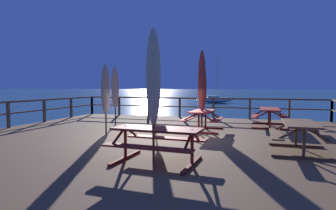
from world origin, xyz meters
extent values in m
plane|color=#2D5B6B|center=(0.00, 0.00, 0.00)|extent=(600.00, 600.00, 0.00)
cube|color=brown|center=(0.00, 0.00, 0.43)|extent=(13.35, 12.42, 0.85)
cube|color=brown|center=(0.00, 6.06, 1.90)|extent=(13.05, 0.09, 0.08)
cube|color=brown|center=(0.00, 6.06, 1.43)|extent=(13.05, 0.07, 0.06)
cube|color=brown|center=(-6.52, 6.06, 1.38)|extent=(0.10, 0.10, 1.05)
cube|color=brown|center=(-4.66, 6.06, 1.38)|extent=(0.10, 0.10, 1.05)
cube|color=brown|center=(-2.80, 6.06, 1.38)|extent=(0.10, 0.10, 1.05)
cube|color=brown|center=(-0.93, 6.06, 1.38)|extent=(0.10, 0.10, 1.05)
cube|color=brown|center=(0.93, 6.06, 1.38)|extent=(0.10, 0.10, 1.05)
cube|color=brown|center=(2.80, 6.06, 1.38)|extent=(0.10, 0.10, 1.05)
cube|color=brown|center=(4.66, 6.06, 1.38)|extent=(0.10, 0.10, 1.05)
cube|color=brown|center=(6.52, 6.06, 1.38)|extent=(0.10, 0.10, 1.05)
cube|color=brown|center=(-6.52, 0.00, 1.90)|extent=(0.09, 12.12, 0.08)
cube|color=brown|center=(-6.52, 0.00, 1.43)|extent=(0.07, 12.12, 0.06)
cube|color=brown|center=(-6.52, 0.00, 1.38)|extent=(0.10, 0.10, 1.05)
cube|color=brown|center=(-6.52, 2.02, 1.38)|extent=(0.10, 0.10, 1.05)
cube|color=brown|center=(-6.52, 4.04, 1.38)|extent=(0.10, 0.10, 1.05)
cube|color=brown|center=(-6.52, 6.06, 1.38)|extent=(0.10, 0.10, 1.05)
cube|color=brown|center=(6.52, 6.06, 1.38)|extent=(0.10, 0.10, 1.05)
cube|color=maroon|center=(1.14, 1.65, 1.59)|extent=(0.79, 1.66, 0.05)
cube|color=maroon|center=(1.70, 1.64, 1.29)|extent=(0.31, 1.66, 0.04)
cube|color=maroon|center=(0.58, 1.66, 1.29)|extent=(0.31, 1.66, 0.04)
cube|color=maroon|center=(1.13, 1.01, 0.88)|extent=(1.40, 0.11, 0.06)
cylinder|color=maroon|center=(1.13, 1.01, 1.22)|extent=(0.07, 0.07, 0.74)
cylinder|color=maroon|center=(1.41, 1.00, 1.44)|extent=(0.63, 0.07, 0.37)
cylinder|color=maroon|center=(0.85, 1.01, 1.44)|extent=(0.63, 0.07, 0.37)
cube|color=maroon|center=(1.16, 2.30, 0.88)|extent=(1.40, 0.11, 0.06)
cylinder|color=maroon|center=(1.16, 2.30, 1.22)|extent=(0.07, 0.07, 0.74)
cylinder|color=maroon|center=(1.44, 2.29, 1.44)|extent=(0.63, 0.07, 0.37)
cylinder|color=maroon|center=(0.88, 2.30, 1.44)|extent=(0.63, 0.07, 0.37)
cube|color=maroon|center=(1.01, -3.06, 1.59)|extent=(1.99, 0.86, 0.05)
cube|color=maroon|center=(0.98, -3.62, 1.29)|extent=(1.96, 0.38, 0.04)
cube|color=maroon|center=(1.04, -2.50, 1.29)|extent=(1.96, 0.38, 0.04)
cube|color=maroon|center=(0.21, -3.02, 0.88)|extent=(0.15, 1.40, 0.06)
cylinder|color=maroon|center=(0.21, -3.02, 1.22)|extent=(0.07, 0.07, 0.74)
cylinder|color=maroon|center=(0.20, -3.30, 1.44)|extent=(0.09, 0.63, 0.37)
cylinder|color=maroon|center=(0.23, -2.74, 1.44)|extent=(0.09, 0.63, 0.37)
cube|color=maroon|center=(1.80, -3.10, 0.88)|extent=(0.15, 1.40, 0.06)
cylinder|color=maroon|center=(1.80, -3.10, 1.22)|extent=(0.07, 0.07, 0.74)
cylinder|color=maroon|center=(1.79, -3.38, 1.44)|extent=(0.09, 0.63, 0.37)
cylinder|color=maroon|center=(1.82, -2.82, 1.44)|extent=(0.09, 0.63, 0.37)
cube|color=maroon|center=(3.63, 3.55, 1.59)|extent=(0.79, 2.02, 0.05)
cube|color=maroon|center=(4.19, 3.55, 1.29)|extent=(0.31, 2.01, 0.04)
cube|color=maroon|center=(3.07, 3.56, 1.29)|extent=(0.31, 2.01, 0.04)
cube|color=maroon|center=(3.62, 2.73, 0.88)|extent=(1.40, 0.10, 0.06)
cylinder|color=maroon|center=(3.62, 2.73, 1.22)|extent=(0.07, 0.07, 0.74)
cylinder|color=maroon|center=(3.90, 2.73, 1.44)|extent=(0.63, 0.07, 0.37)
cylinder|color=maroon|center=(3.34, 2.73, 1.44)|extent=(0.63, 0.07, 0.37)
cube|color=maroon|center=(3.65, 4.38, 0.88)|extent=(1.40, 0.10, 0.06)
cylinder|color=maroon|center=(3.65, 4.38, 1.22)|extent=(0.07, 0.07, 0.74)
cylinder|color=maroon|center=(3.93, 4.38, 1.44)|extent=(0.63, 0.07, 0.37)
cylinder|color=maroon|center=(3.37, 4.38, 1.44)|extent=(0.63, 0.07, 0.37)
cube|color=brown|center=(4.15, -1.10, 1.59)|extent=(0.78, 1.79, 0.05)
cube|color=brown|center=(4.71, -1.10, 1.29)|extent=(0.30, 1.79, 0.04)
cube|color=brown|center=(3.59, -1.09, 1.29)|extent=(0.30, 1.79, 0.04)
cube|color=brown|center=(4.14, -1.81, 0.88)|extent=(1.40, 0.09, 0.06)
cylinder|color=brown|center=(4.14, -1.81, 1.22)|extent=(0.07, 0.07, 0.74)
cylinder|color=brown|center=(4.42, -1.81, 1.44)|extent=(0.63, 0.06, 0.37)
cylinder|color=brown|center=(3.86, -1.81, 1.44)|extent=(0.63, 0.06, 0.37)
cube|color=brown|center=(4.15, -0.38, 0.88)|extent=(1.40, 0.09, 0.06)
cylinder|color=brown|center=(4.15, -0.38, 1.22)|extent=(0.07, 0.07, 0.74)
cylinder|color=brown|center=(4.43, -0.39, 1.44)|extent=(0.63, 0.06, 0.37)
cylinder|color=brown|center=(3.87, -0.38, 1.44)|extent=(0.63, 0.06, 0.37)
cylinder|color=#4C3828|center=(1.13, 1.64, 2.10)|extent=(0.06, 0.06, 2.49)
ellipsoid|color=#A33328|center=(1.13, 1.64, 2.54)|extent=(0.32, 0.32, 1.89)
cylinder|color=maroon|center=(1.13, 1.64, 2.40)|extent=(0.21, 0.21, 0.05)
cone|color=#4C3828|center=(1.13, 1.64, 3.41)|extent=(0.10, 0.10, 0.14)
cylinder|color=#4C3828|center=(0.94, -3.10, 2.24)|extent=(0.06, 0.06, 2.77)
ellipsoid|color=#CCB793|center=(0.94, -3.10, 2.73)|extent=(0.32, 0.32, 2.11)
cylinder|color=#7A6E58|center=(0.94, -3.10, 2.57)|extent=(0.21, 0.21, 0.05)
cone|color=#4C3828|center=(0.94, -3.10, 3.69)|extent=(0.10, 0.10, 0.14)
cylinder|color=#4C3828|center=(0.88, 2.89, 2.36)|extent=(0.06, 0.06, 3.02)
ellipsoid|color=#A33328|center=(0.88, 2.89, 2.90)|extent=(0.32, 0.32, 2.30)
cylinder|color=maroon|center=(0.88, 2.89, 2.73)|extent=(0.21, 0.21, 0.05)
cone|color=#4C3828|center=(0.88, 2.89, 3.94)|extent=(0.10, 0.10, 0.14)
cylinder|color=#4C3828|center=(-1.90, -0.24, 2.01)|extent=(0.06, 0.06, 2.31)
ellipsoid|color=tan|center=(-1.90, -0.24, 2.42)|extent=(0.32, 0.32, 1.75)
cylinder|color=#71614F|center=(-1.90, -0.24, 2.28)|extent=(0.21, 0.21, 0.05)
cone|color=#4C3828|center=(-1.90, -0.24, 3.23)|extent=(0.10, 0.10, 0.14)
cylinder|color=#4C3828|center=(-2.79, 2.10, 2.06)|extent=(0.06, 0.06, 2.42)
ellipsoid|color=tan|center=(-2.79, 2.10, 2.49)|extent=(0.32, 0.32, 1.84)
cylinder|color=#71614F|center=(-2.79, 2.10, 2.35)|extent=(0.21, 0.21, 0.05)
cone|color=#4C3828|center=(-2.79, 2.10, 3.34)|extent=(0.10, 0.10, 0.14)
cylinder|color=#4C3828|center=(-0.31, 0.46, 2.20)|extent=(0.06, 0.06, 2.70)
ellipsoid|color=tan|center=(-0.31, 0.46, 2.68)|extent=(0.32, 0.32, 2.05)
cylinder|color=#685B4C|center=(-0.31, 0.46, 2.53)|extent=(0.21, 0.21, 0.05)
cone|color=#4C3828|center=(-0.31, 0.46, 3.62)|extent=(0.10, 0.10, 0.14)
ellipsoid|color=white|center=(-3.10, 35.96, 0.45)|extent=(6.22, 3.46, 0.90)
cube|color=silver|center=(-3.38, 35.87, 0.95)|extent=(2.05, 1.60, 0.36)
cylinder|color=silver|center=(-2.81, 36.05, 4.22)|extent=(0.10, 0.10, 7.00)
camera|label=1|loc=(3.05, -8.76, 2.51)|focal=29.69mm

